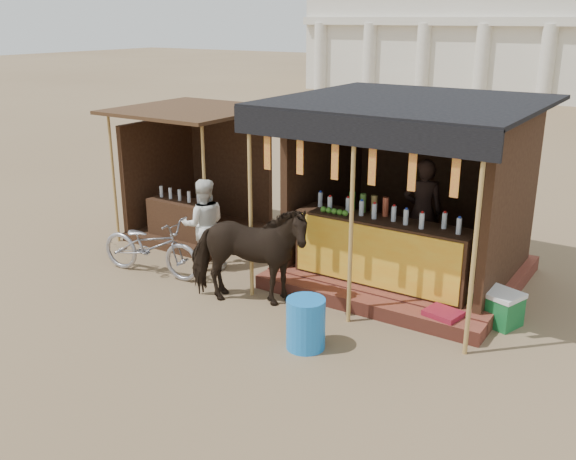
# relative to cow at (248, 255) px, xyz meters

# --- Properties ---
(ground) EXTENTS (120.00, 120.00, 0.00)m
(ground) POSITION_rel_cow_xyz_m (0.46, -1.27, -0.75)
(ground) COLOR #846B4C
(ground) RESTS_ON ground
(main_stall) EXTENTS (3.60, 3.61, 2.78)m
(main_stall) POSITION_rel_cow_xyz_m (1.47, 2.09, 0.28)
(main_stall) COLOR brown
(main_stall) RESTS_ON ground
(secondary_stall) EXTENTS (2.40, 2.40, 2.38)m
(secondary_stall) POSITION_rel_cow_xyz_m (-2.71, 1.96, 0.10)
(secondary_stall) COLOR #3B2415
(secondary_stall) RESTS_ON ground
(cow) EXTENTS (1.94, 1.42, 1.49)m
(cow) POSITION_rel_cow_xyz_m (0.00, 0.00, 0.00)
(cow) COLOR black
(cow) RESTS_ON ground
(motorbike) EXTENTS (1.86, 0.86, 0.94)m
(motorbike) POSITION_rel_cow_xyz_m (-1.94, 0.06, -0.27)
(motorbike) COLOR #9C9CA5
(motorbike) RESTS_ON ground
(bystander) EXTENTS (0.91, 0.90, 1.49)m
(bystander) POSITION_rel_cow_xyz_m (-1.41, 0.73, -0.00)
(bystander) COLOR white
(bystander) RESTS_ON ground
(blue_barrel) EXTENTS (0.61, 0.61, 0.65)m
(blue_barrel) POSITION_rel_cow_xyz_m (1.35, -0.64, -0.42)
(blue_barrel) COLOR blue
(blue_barrel) RESTS_ON ground
(red_crate) EXTENTS (0.51, 0.44, 0.27)m
(red_crate) POSITION_rel_cow_xyz_m (2.61, 0.73, -0.61)
(red_crate) COLOR maroon
(red_crate) RESTS_ON ground
(cooler) EXTENTS (0.75, 0.62, 0.46)m
(cooler) POSITION_rel_cow_xyz_m (3.11, 1.33, -0.51)
(cooler) COLOR #186D32
(cooler) RESTS_ON ground
(background_building) EXTENTS (26.00, 7.45, 8.18)m
(background_building) POSITION_rel_cow_xyz_m (-1.54, 28.67, 3.23)
(background_building) COLOR silver
(background_building) RESTS_ON ground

